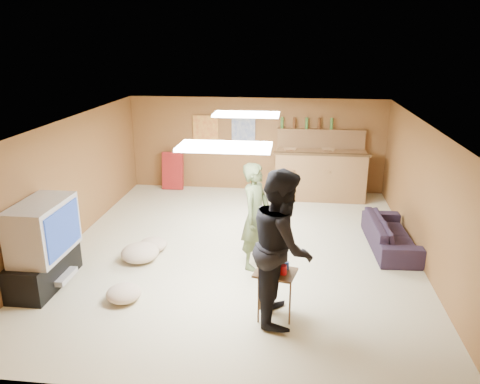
# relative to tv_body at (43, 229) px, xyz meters

# --- Properties ---
(ground) EXTENTS (7.00, 7.00, 0.00)m
(ground) POSITION_rel_tv_body_xyz_m (2.65, 1.50, -0.90)
(ground) COLOR #C0B793
(ground) RESTS_ON ground
(ceiling) EXTENTS (6.00, 7.00, 0.02)m
(ceiling) POSITION_rel_tv_body_xyz_m (2.65, 1.50, 1.30)
(ceiling) COLOR silver
(ceiling) RESTS_ON ground
(wall_back) EXTENTS (6.00, 0.02, 2.20)m
(wall_back) POSITION_rel_tv_body_xyz_m (2.65, 5.00, 0.20)
(wall_back) COLOR brown
(wall_back) RESTS_ON ground
(wall_front) EXTENTS (6.00, 0.02, 2.20)m
(wall_front) POSITION_rel_tv_body_xyz_m (2.65, -2.00, 0.20)
(wall_front) COLOR brown
(wall_front) RESTS_ON ground
(wall_left) EXTENTS (0.02, 7.00, 2.20)m
(wall_left) POSITION_rel_tv_body_xyz_m (-0.35, 1.50, 0.20)
(wall_left) COLOR brown
(wall_left) RESTS_ON ground
(wall_right) EXTENTS (0.02, 7.00, 2.20)m
(wall_right) POSITION_rel_tv_body_xyz_m (5.65, 1.50, 0.20)
(wall_right) COLOR brown
(wall_right) RESTS_ON ground
(tv_stand) EXTENTS (0.55, 1.30, 0.50)m
(tv_stand) POSITION_rel_tv_body_xyz_m (-0.07, 0.00, -0.65)
(tv_stand) COLOR black
(tv_stand) RESTS_ON ground
(dvd_box) EXTENTS (0.35, 0.50, 0.08)m
(dvd_box) POSITION_rel_tv_body_xyz_m (0.15, 0.00, -0.75)
(dvd_box) COLOR #B2B2B7
(dvd_box) RESTS_ON tv_stand
(tv_body) EXTENTS (0.60, 1.10, 0.80)m
(tv_body) POSITION_rel_tv_body_xyz_m (0.00, 0.00, 0.00)
(tv_body) COLOR #B2B2B7
(tv_body) RESTS_ON tv_stand
(tv_screen) EXTENTS (0.02, 0.95, 0.65)m
(tv_screen) POSITION_rel_tv_body_xyz_m (0.31, 0.00, 0.00)
(tv_screen) COLOR navy
(tv_screen) RESTS_ON tv_body
(bar_counter) EXTENTS (2.00, 0.60, 1.10)m
(bar_counter) POSITION_rel_tv_body_xyz_m (4.15, 4.45, -0.35)
(bar_counter) COLOR brown
(bar_counter) RESTS_ON ground
(bar_lip) EXTENTS (2.10, 0.12, 0.05)m
(bar_lip) POSITION_rel_tv_body_xyz_m (4.15, 4.20, 0.20)
(bar_lip) COLOR #3B2613
(bar_lip) RESTS_ON bar_counter
(bar_shelf) EXTENTS (2.00, 0.18, 0.05)m
(bar_shelf) POSITION_rel_tv_body_xyz_m (4.15, 4.90, 0.60)
(bar_shelf) COLOR brown
(bar_shelf) RESTS_ON bar_backing
(bar_backing) EXTENTS (2.00, 0.14, 0.60)m
(bar_backing) POSITION_rel_tv_body_xyz_m (4.15, 4.92, 0.30)
(bar_backing) COLOR brown
(bar_backing) RESTS_ON bar_counter
(poster_left) EXTENTS (0.60, 0.03, 0.85)m
(poster_left) POSITION_rel_tv_body_xyz_m (1.45, 4.96, 0.45)
(poster_left) COLOR #BF3F26
(poster_left) RESTS_ON wall_back
(poster_right) EXTENTS (0.55, 0.03, 0.80)m
(poster_right) POSITION_rel_tv_body_xyz_m (2.35, 4.96, 0.45)
(poster_right) COLOR #334C99
(poster_right) RESTS_ON wall_back
(folding_chair_stack) EXTENTS (0.50, 0.26, 0.91)m
(folding_chair_stack) POSITION_rel_tv_body_xyz_m (0.65, 4.80, -0.45)
(folding_chair_stack) COLOR maroon
(folding_chair_stack) RESTS_ON ground
(ceiling_panel_front) EXTENTS (1.20, 0.60, 0.04)m
(ceiling_panel_front) POSITION_rel_tv_body_xyz_m (2.65, 0.00, 1.27)
(ceiling_panel_front) COLOR white
(ceiling_panel_front) RESTS_ON ceiling
(ceiling_panel_back) EXTENTS (1.20, 0.60, 0.04)m
(ceiling_panel_back) POSITION_rel_tv_body_xyz_m (2.65, 2.70, 1.27)
(ceiling_panel_back) COLOR white
(ceiling_panel_back) RESTS_ON ceiling
(person_olive) EXTENTS (0.61, 0.73, 1.71)m
(person_olive) POSITION_rel_tv_body_xyz_m (2.98, 0.97, -0.05)
(person_olive) COLOR #495632
(person_olive) RESTS_ON ground
(person_black) EXTENTS (0.82, 1.02, 2.01)m
(person_black) POSITION_rel_tv_body_xyz_m (3.43, -0.41, 0.10)
(person_black) COLOR black
(person_black) RESTS_ON ground
(sofa) EXTENTS (0.77, 1.80, 0.52)m
(sofa) POSITION_rel_tv_body_xyz_m (5.27, 1.93, -0.64)
(sofa) COLOR black
(sofa) RESTS_ON ground
(tray_table) EXTENTS (0.59, 0.51, 0.66)m
(tray_table) POSITION_rel_tv_body_xyz_m (3.36, -0.46, -0.57)
(tray_table) COLOR #3B2613
(tray_table) RESTS_ON ground
(cup_red_near) EXTENTS (0.10, 0.10, 0.12)m
(cup_red_near) POSITION_rel_tv_body_xyz_m (3.25, -0.40, -0.18)
(cup_red_near) COLOR red
(cup_red_near) RESTS_ON tray_table
(cup_red_far) EXTENTS (0.10, 0.10, 0.12)m
(cup_red_far) POSITION_rel_tv_body_xyz_m (3.46, -0.52, -0.18)
(cup_red_far) COLOR red
(cup_red_far) RESTS_ON tray_table
(cup_blue) EXTENTS (0.08, 0.08, 0.10)m
(cup_blue) POSITION_rel_tv_body_xyz_m (3.49, -0.38, -0.19)
(cup_blue) COLOR #16379A
(cup_blue) RESTS_ON tray_table
(bar_stool_left) EXTENTS (0.38, 0.38, 1.07)m
(bar_stool_left) POSITION_rel_tv_body_xyz_m (3.45, 4.27, -0.36)
(bar_stool_left) COLOR brown
(bar_stool_left) RESTS_ON ground
(bar_stool_right) EXTENTS (0.48, 0.48, 1.15)m
(bar_stool_right) POSITION_rel_tv_body_xyz_m (4.30, 4.31, -0.32)
(bar_stool_right) COLOR brown
(bar_stool_right) RESTS_ON ground
(cushion_near_tv) EXTENTS (0.81, 0.81, 0.28)m
(cushion_near_tv) POSITION_rel_tv_body_xyz_m (1.08, 0.93, -0.76)
(cushion_near_tv) COLOR tan
(cushion_near_tv) RESTS_ON ground
(cushion_mid) EXTENTS (0.62, 0.62, 0.22)m
(cushion_mid) POSITION_rel_tv_body_xyz_m (1.18, 1.32, -0.79)
(cushion_mid) COLOR tan
(cushion_mid) RESTS_ON ground
(cushion_far) EXTENTS (0.63, 0.63, 0.22)m
(cushion_far) POSITION_rel_tv_body_xyz_m (1.25, -0.30, -0.79)
(cushion_far) COLOR tan
(cushion_far) RESTS_ON ground
(bottle_row) EXTENTS (1.20, 0.08, 0.26)m
(bottle_row) POSITION_rel_tv_body_xyz_m (3.81, 4.88, 0.75)
(bottle_row) COLOR #3F7233
(bottle_row) RESTS_ON bar_shelf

